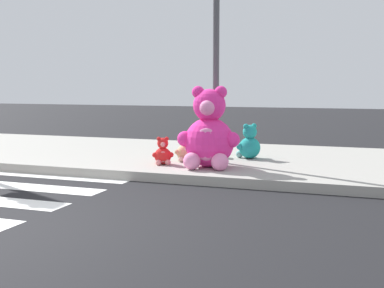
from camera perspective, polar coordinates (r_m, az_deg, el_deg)
sidewalk at (r=9.98m, az=-1.47°, el=-1.52°), size 28.00×4.40×0.15m
sign_pole at (r=8.80m, az=2.73°, el=8.95°), size 0.56×0.11×3.20m
plush_pink_large at (r=8.26m, az=1.92°, el=1.02°), size 1.02×0.93×1.34m
plush_teal at (r=9.36m, az=6.47°, el=-0.05°), size 0.46×0.46×0.65m
plush_yellow at (r=9.67m, az=1.36°, el=0.04°), size 0.41×0.43×0.57m
plush_tan at (r=8.95m, az=-0.80°, el=-0.73°), size 0.35×0.35×0.48m
plush_red at (r=8.60m, az=-3.31°, el=-1.07°), size 0.34×0.34×0.47m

